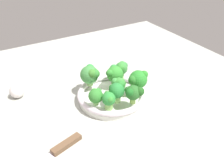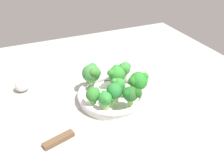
# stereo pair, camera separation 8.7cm
# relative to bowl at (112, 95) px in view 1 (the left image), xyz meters

# --- Properties ---
(ground_plane) EXTENTS (1.30, 1.30, 0.03)m
(ground_plane) POSITION_rel_bowl_xyz_m (0.01, 0.01, -0.03)
(ground_plane) COLOR #ADB1A8
(bowl) EXTENTS (0.25, 0.25, 0.04)m
(bowl) POSITION_rel_bowl_xyz_m (0.00, 0.00, 0.00)
(bowl) COLOR white
(bowl) RESTS_ON ground_plane
(broccoli_floret_0) EXTENTS (0.05, 0.05, 0.06)m
(broccoli_floret_0) POSITION_rel_bowl_xyz_m (0.08, 0.04, 0.05)
(broccoli_floret_0) COLOR #8FD372
(broccoli_floret_0) RESTS_ON bowl
(broccoli_floret_1) EXTENTS (0.04, 0.05, 0.06)m
(broccoli_floret_1) POSITION_rel_bowl_xyz_m (0.06, 0.08, 0.05)
(broccoli_floret_1) COLOR #83BF5D
(broccoli_floret_1) RESTS_ON bowl
(broccoli_floret_2) EXTENTS (0.05, 0.05, 0.06)m
(broccoli_floret_2) POSITION_rel_bowl_xyz_m (-0.02, 0.02, 0.05)
(broccoli_floret_2) COLOR #91BF5C
(broccoli_floret_2) RESTS_ON bowl
(broccoli_floret_3) EXTENTS (0.07, 0.08, 0.08)m
(broccoli_floret_3) POSITION_rel_bowl_xyz_m (0.05, -0.08, 0.06)
(broccoli_floret_3) COLOR #7CB260
(broccoli_floret_3) RESTS_ON bowl
(broccoli_floret_4) EXTENTS (0.07, 0.06, 0.08)m
(broccoli_floret_4) POSITION_rel_bowl_xyz_m (-0.08, 0.04, 0.06)
(broccoli_floret_4) COLOR #91D372
(broccoli_floret_4) RESTS_ON bowl
(broccoli_floret_5) EXTENTS (0.07, 0.07, 0.07)m
(broccoli_floret_5) POSITION_rel_bowl_xyz_m (-0.04, -0.04, 0.06)
(broccoli_floret_5) COLOR #91CC61
(broccoli_floret_5) RESTS_ON bowl
(broccoli_floret_6) EXTENTS (0.06, 0.05, 0.07)m
(broccoli_floret_6) POSITION_rel_bowl_xyz_m (-0.08, -0.06, 0.06)
(broccoli_floret_6) COLOR #89CA6A
(broccoli_floret_6) RESTS_ON bowl
(broccoli_floret_7) EXTENTS (0.06, 0.06, 0.07)m
(broccoli_floret_7) POSITION_rel_bowl_xyz_m (-0.02, 0.09, 0.06)
(broccoli_floret_7) COLOR #91C456
(broccoli_floret_7) RESTS_ON bowl
(broccoli_floret_8) EXTENTS (0.06, 0.05, 0.07)m
(broccoli_floret_8) POSITION_rel_bowl_xyz_m (0.01, 0.06, 0.06)
(broccoli_floret_8) COLOR #99D772
(broccoli_floret_8) RESTS_ON bowl
(knife) EXTENTS (0.26, 0.10, 0.01)m
(knife) POSITION_rel_bowl_xyz_m (0.27, 0.14, -0.01)
(knife) COLOR silver
(knife) RESTS_ON ground_plane
(garlic_bulb) EXTENTS (0.05, 0.05, 0.05)m
(garlic_bulb) POSITION_rel_bowl_xyz_m (0.29, -0.19, 0.01)
(garlic_bulb) COLOR white
(garlic_bulb) RESTS_ON ground_plane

